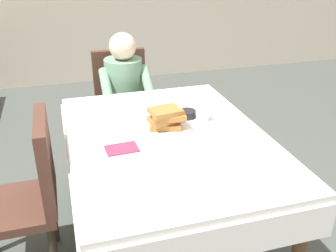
% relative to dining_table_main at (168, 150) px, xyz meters
% --- Properties ---
extents(ground_plane, '(14.00, 14.00, 0.00)m').
position_rel_dining_table_main_xyz_m(ground_plane, '(0.00, 0.00, -0.65)').
color(ground_plane, '#474C47').
extents(dining_table_main, '(1.12, 1.52, 0.74)m').
position_rel_dining_table_main_xyz_m(dining_table_main, '(0.00, 0.00, 0.00)').
color(dining_table_main, white).
rests_on(dining_table_main, ground).
extents(chair_diner, '(0.44, 0.45, 0.93)m').
position_rel_dining_table_main_xyz_m(chair_diner, '(-0.06, 1.17, -0.12)').
color(chair_diner, '#4C2D23').
rests_on(chair_diner, ground).
extents(diner_person, '(0.40, 0.43, 1.12)m').
position_rel_dining_table_main_xyz_m(diner_person, '(-0.06, 1.01, 0.02)').
color(diner_person, gray).
rests_on(diner_person, ground).
extents(chair_left_side, '(0.45, 0.44, 0.93)m').
position_rel_dining_table_main_xyz_m(chair_left_side, '(-0.77, 0.00, -0.12)').
color(chair_left_side, '#4C2D23').
rests_on(chair_left_side, ground).
extents(plate_breakfast, '(0.28, 0.28, 0.02)m').
position_rel_dining_table_main_xyz_m(plate_breakfast, '(0.02, 0.07, 0.10)').
color(plate_breakfast, white).
rests_on(plate_breakfast, dining_table_main).
extents(breakfast_stack, '(0.22, 0.18, 0.12)m').
position_rel_dining_table_main_xyz_m(breakfast_stack, '(0.01, 0.07, 0.17)').
color(breakfast_stack, '#A36B33').
rests_on(breakfast_stack, plate_breakfast).
extents(cup_coffee, '(0.11, 0.08, 0.08)m').
position_rel_dining_table_main_xyz_m(cup_coffee, '(0.27, 0.14, 0.13)').
color(cup_coffee, white).
rests_on(cup_coffee, dining_table_main).
extents(bowl_butter, '(0.11, 0.11, 0.04)m').
position_rel_dining_table_main_xyz_m(bowl_butter, '(0.19, 0.21, 0.11)').
color(bowl_butter, black).
rests_on(bowl_butter, dining_table_main).
extents(syrup_pitcher, '(0.08, 0.08, 0.07)m').
position_rel_dining_table_main_xyz_m(syrup_pitcher, '(-0.19, 0.24, 0.13)').
color(syrup_pitcher, silver).
rests_on(syrup_pitcher, dining_table_main).
extents(fork_left_of_plate, '(0.02, 0.18, 0.00)m').
position_rel_dining_table_main_xyz_m(fork_left_of_plate, '(-0.17, 0.05, 0.09)').
color(fork_left_of_plate, silver).
rests_on(fork_left_of_plate, dining_table_main).
extents(knife_right_of_plate, '(0.03, 0.20, 0.00)m').
position_rel_dining_table_main_xyz_m(knife_right_of_plate, '(0.21, 0.05, 0.09)').
color(knife_right_of_plate, silver).
rests_on(knife_right_of_plate, dining_table_main).
extents(spoon_near_edge, '(0.15, 0.04, 0.00)m').
position_rel_dining_table_main_xyz_m(spoon_near_edge, '(0.05, -0.22, 0.09)').
color(spoon_near_edge, silver).
rests_on(spoon_near_edge, dining_table_main).
extents(napkin_folded, '(0.18, 0.13, 0.01)m').
position_rel_dining_table_main_xyz_m(napkin_folded, '(-0.28, -0.08, 0.09)').
color(napkin_folded, '#8C2D4C').
rests_on(napkin_folded, dining_table_main).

